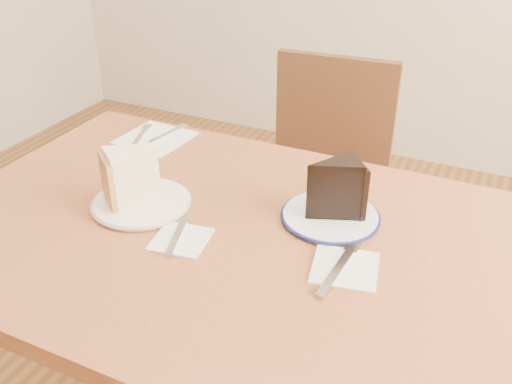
% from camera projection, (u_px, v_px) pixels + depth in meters
% --- Properties ---
extents(table, '(1.20, 0.80, 0.75)m').
position_uv_depth(table, '(226.00, 269.00, 1.18)').
color(table, brown).
rests_on(table, ground).
extents(chair_far, '(0.47, 0.47, 0.89)m').
position_uv_depth(chair_far, '(318.00, 193.00, 1.76)').
color(chair_far, '#321B0F').
rests_on(chair_far, ground).
extents(plate_cream, '(0.20, 0.20, 0.01)m').
position_uv_depth(plate_cream, '(142.00, 203.00, 1.21)').
color(plate_cream, white).
rests_on(plate_cream, table).
extents(plate_navy, '(0.19, 0.19, 0.01)m').
position_uv_depth(plate_navy, '(330.00, 216.00, 1.16)').
color(plate_navy, white).
rests_on(plate_navy, table).
extents(carrot_cake, '(0.12, 0.13, 0.11)m').
position_uv_depth(carrot_cake, '(135.00, 176.00, 1.19)').
color(carrot_cake, beige).
rests_on(carrot_cake, plate_cream).
extents(chocolate_cake, '(0.13, 0.12, 0.11)m').
position_uv_depth(chocolate_cake, '(331.00, 192.00, 1.13)').
color(chocolate_cake, black).
rests_on(chocolate_cake, plate_navy).
extents(napkin_cream, '(0.12, 0.12, 0.00)m').
position_uv_depth(napkin_cream, '(181.00, 239.00, 1.10)').
color(napkin_cream, white).
rests_on(napkin_cream, table).
extents(napkin_navy, '(0.14, 0.14, 0.00)m').
position_uv_depth(napkin_navy, '(345.00, 268.00, 1.02)').
color(napkin_navy, white).
rests_on(napkin_navy, table).
extents(napkin_spare, '(0.18, 0.18, 0.00)m').
position_uv_depth(napkin_spare, '(155.00, 138.00, 1.50)').
color(napkin_spare, white).
rests_on(napkin_spare, table).
extents(fork_cream, '(0.05, 0.14, 0.00)m').
position_uv_depth(fork_cream, '(178.00, 235.00, 1.10)').
color(fork_cream, silver).
rests_on(fork_cream, napkin_cream).
extents(knife_navy, '(0.03, 0.17, 0.00)m').
position_uv_depth(knife_navy, '(338.00, 269.00, 1.01)').
color(knife_navy, white).
rests_on(knife_navy, napkin_navy).
extents(fork_spare, '(0.04, 0.14, 0.00)m').
position_uv_depth(fork_spare, '(167.00, 134.00, 1.51)').
color(fork_spare, silver).
rests_on(fork_spare, napkin_spare).
extents(knife_spare, '(0.06, 0.16, 0.00)m').
position_uv_depth(knife_spare, '(140.00, 137.00, 1.49)').
color(knife_spare, silver).
rests_on(knife_spare, napkin_spare).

